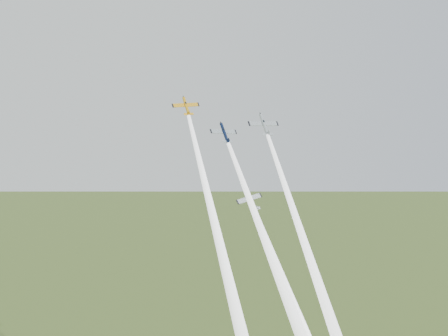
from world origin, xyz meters
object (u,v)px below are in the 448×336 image
(plane_yellow, at_px, (186,106))
(plane_navy, at_px, (224,133))
(plane_silver_right, at_px, (264,125))
(plane_silver_low, at_px, (251,200))

(plane_yellow, relative_size, plane_navy, 0.98)
(plane_yellow, bearing_deg, plane_silver_right, -17.13)
(plane_silver_right, xyz_separation_m, plane_silver_low, (-6.26, -9.95, -18.21))
(plane_silver_low, bearing_deg, plane_silver_right, 36.38)
(plane_navy, distance_m, plane_silver_low, 17.66)
(plane_silver_right, relative_size, plane_silver_low, 1.17)
(plane_navy, distance_m, plane_silver_right, 12.99)
(plane_yellow, distance_m, plane_silver_low, 29.54)
(plane_silver_right, height_order, plane_silver_low, plane_silver_right)
(plane_yellow, bearing_deg, plane_navy, -53.45)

